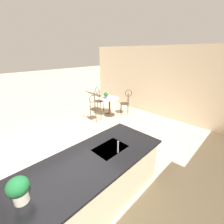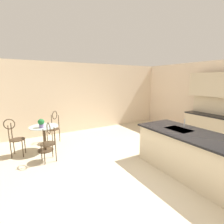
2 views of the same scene
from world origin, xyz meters
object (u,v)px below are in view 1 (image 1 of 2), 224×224
bistro_table (110,105)px  potted_plant_on_table (106,95)px  chair_near_window (94,107)px  chair_by_island (126,101)px  potted_plant_counter_far (18,189)px  chair_toward_desk (98,98)px

bistro_table → potted_plant_on_table: size_ratio=3.25×
chair_near_window → chair_by_island: 1.42m
potted_plant_on_table → potted_plant_counter_far: 4.66m
bistro_table → chair_toward_desk: (-0.04, -0.75, 0.13)m
bistro_table → chair_near_window: bearing=-1.4°
bistro_table → potted_plant_counter_far: size_ratio=2.46×
chair_near_window → potted_plant_on_table: (-0.65, -0.06, 0.31)m
chair_toward_desk → chair_by_island: bearing=116.1°
bistro_table → potted_plant_on_table: bearing=-33.4°
bistro_table → chair_toward_desk: chair_toward_desk is taller
bistro_table → potted_plant_on_table: potted_plant_on_table is taller
bistro_table → potted_plant_counter_far: potted_plant_counter_far is taller
chair_near_window → potted_plant_on_table: chair_near_window is taller
potted_plant_counter_far → bistro_table: bearing=-146.7°
potted_plant_on_table → potted_plant_counter_far: potted_plant_counter_far is taller
chair_near_window → potted_plant_counter_far: 4.13m
chair_near_window → chair_by_island: size_ratio=1.00×
chair_toward_desk → potted_plant_on_table: size_ratio=4.23×
potted_plant_on_table → chair_near_window: bearing=5.0°
chair_near_window → chair_toward_desk: (-0.81, -0.73, 0.00)m
chair_by_island → chair_toward_desk: bearing=-63.9°
chair_near_window → chair_toward_desk: size_ratio=1.00×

